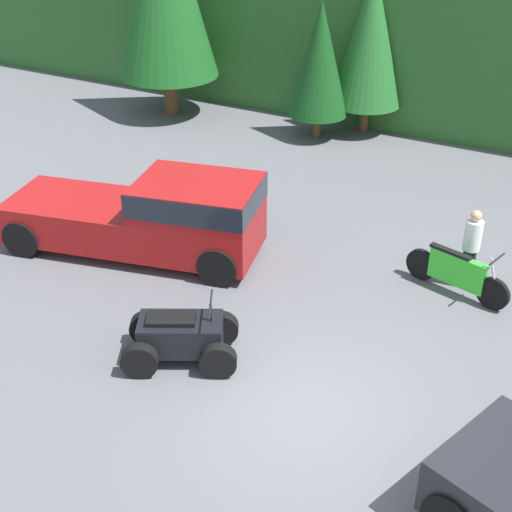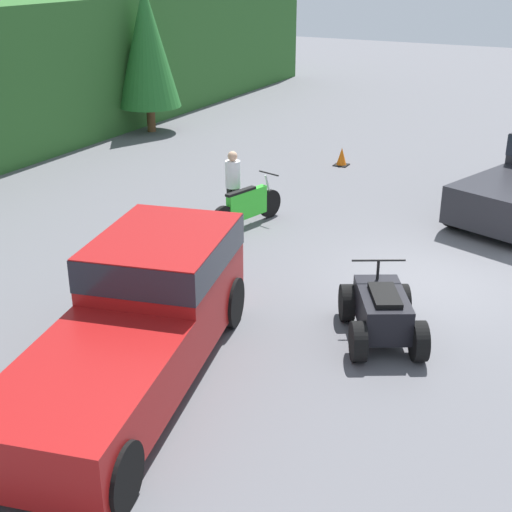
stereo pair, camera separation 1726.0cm
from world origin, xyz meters
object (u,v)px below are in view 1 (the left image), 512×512
quad_atv (181,337)px  rider_person (471,245)px  dirt_bike (457,273)px  pickup_truck_red (156,214)px

quad_atv → rider_person: rider_person is taller
dirt_bike → quad_atv: bearing=-114.6°
pickup_truck_red → rider_person: bearing=4.2°
quad_atv → rider_person: (3.82, 4.95, 0.46)m
pickup_truck_red → rider_person: 6.72m
pickup_truck_red → dirt_bike: bearing=0.9°
pickup_truck_red → quad_atv: 3.94m
pickup_truck_red → rider_person: size_ratio=3.48×
dirt_bike → rider_person: bearing=90.3°
pickup_truck_red → dirt_bike: pickup_truck_red is taller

